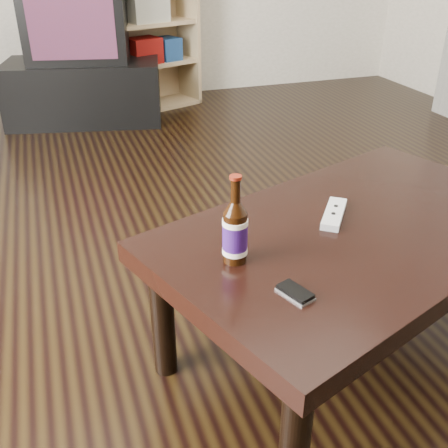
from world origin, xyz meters
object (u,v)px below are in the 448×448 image
object	(u,v)px
tv_stand	(85,91)
phone	(295,293)
remote	(334,214)
beer_bottle	(235,232)
tv	(76,23)
coffee_table	(357,241)
bookshelf	(149,19)

from	to	relation	value
tv_stand	phone	size ratio (longest dim) A/B	10.73
remote	phone	bearing A→B (deg)	-93.98
beer_bottle	phone	bearing A→B (deg)	-66.52
tv_stand	phone	bearing A→B (deg)	-73.47
tv	coffee_table	bearing A→B (deg)	-66.35
bookshelf	beer_bottle	distance (m)	3.14
beer_bottle	remote	bearing A→B (deg)	19.57
tv_stand	tv	world-z (taller)	tv
bookshelf	beer_bottle	bearing A→B (deg)	-118.13
tv_stand	bookshelf	bearing A→B (deg)	34.36
tv_stand	remote	distance (m)	2.81
tv	phone	bearing A→B (deg)	-73.46
tv	bookshelf	xyz separation A→B (m)	(0.56, 0.22, -0.02)
beer_bottle	remote	world-z (taller)	beer_bottle
phone	beer_bottle	bearing A→B (deg)	93.69
tv_stand	coffee_table	xyz separation A→B (m)	(0.55, -2.82, 0.18)
tv_stand	remote	bearing A→B (deg)	-67.16
tv	bookshelf	bearing A→B (deg)	34.45
tv	phone	distance (m)	3.10
beer_bottle	remote	distance (m)	0.40
bookshelf	remote	distance (m)	2.99
phone	coffee_table	bearing A→B (deg)	17.65
tv_stand	beer_bottle	bearing A→B (deg)	-74.86
coffee_table	beer_bottle	world-z (taller)	beer_bottle
coffee_table	bookshelf	bearing A→B (deg)	89.88
tv_stand	beer_bottle	world-z (taller)	beer_bottle
bookshelf	remote	world-z (taller)	bookshelf
tv	coffee_table	xyz separation A→B (m)	(0.55, -2.82, -0.29)
bookshelf	beer_bottle	xyz separation A→B (m)	(-0.43, -3.11, -0.12)
beer_bottle	remote	size ratio (longest dim) A/B	1.31
beer_bottle	tv	bearing A→B (deg)	92.51
beer_bottle	phone	xyz separation A→B (m)	(0.08, -0.19, -0.08)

